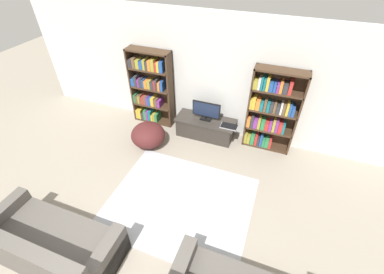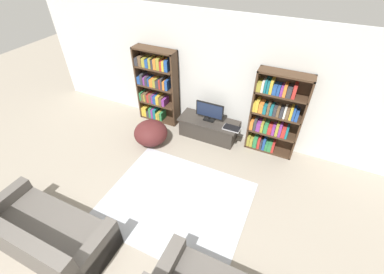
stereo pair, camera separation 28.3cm
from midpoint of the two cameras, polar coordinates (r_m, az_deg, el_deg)
name	(u,v)px [view 2 (the right image)]	position (r m, az deg, el deg)	size (l,w,h in m)	color
wall_back	(220,79)	(5.45, 7.66, 12.70)	(8.80, 0.06, 2.60)	silver
bookshelf_left	(156,86)	(6.04, -6.56, 11.08)	(0.98, 0.30, 1.77)	#422D1E
bookshelf_right	(274,115)	(5.34, 19.24, 4.55)	(0.98, 0.30, 1.77)	#422D1E
tv_stand	(208,128)	(5.78, 5.08, 1.93)	(1.32, 0.53, 0.44)	#332D28
television	(210,111)	(5.54, 5.41, 5.66)	(0.62, 0.16, 0.43)	black
laptop	(232,128)	(5.47, 10.29, 1.92)	(0.36, 0.21, 0.03)	#B7B7BC
area_rug	(176,202)	(4.61, -1.79, -14.23)	(2.41, 2.00, 0.02)	#B2B7C1
couch_left_sectional	(45,235)	(4.43, -28.27, -18.66)	(1.94, 0.89, 0.85)	#56514C
beanbag_ottoman	(151,133)	(5.62, -7.71, 0.88)	(0.73, 0.73, 0.51)	#4C1E1E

